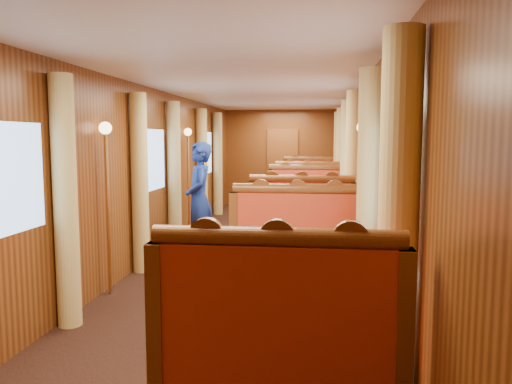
% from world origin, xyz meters
% --- Properties ---
extents(floor, '(3.00, 12.00, 0.01)m').
position_xyz_m(floor, '(0.00, 0.00, 0.00)').
color(floor, black).
rests_on(floor, ground).
extents(ceiling, '(3.00, 12.00, 0.01)m').
position_xyz_m(ceiling, '(0.00, 0.00, 2.50)').
color(ceiling, silver).
rests_on(ceiling, wall_left).
extents(wall_far, '(3.00, 0.01, 2.50)m').
position_xyz_m(wall_far, '(0.00, 6.00, 1.25)').
color(wall_far, brown).
rests_on(wall_far, floor).
extents(wall_left, '(0.01, 12.00, 2.50)m').
position_xyz_m(wall_left, '(-1.50, 0.00, 1.25)').
color(wall_left, brown).
rests_on(wall_left, floor).
extents(wall_right, '(0.01, 12.00, 2.50)m').
position_xyz_m(wall_right, '(1.50, 0.00, 1.25)').
color(wall_right, brown).
rests_on(wall_right, floor).
extents(doorway_far, '(0.80, 0.04, 2.00)m').
position_xyz_m(doorway_far, '(0.00, 5.97, 1.00)').
color(doorway_far, brown).
rests_on(doorway_far, floor).
extents(table_near, '(1.05, 0.72, 0.75)m').
position_xyz_m(table_near, '(0.75, -3.50, 0.38)').
color(table_near, white).
rests_on(table_near, floor).
extents(banquette_near_aft, '(1.30, 0.55, 1.34)m').
position_xyz_m(banquette_near_aft, '(0.75, -2.49, 0.42)').
color(banquette_near_aft, '#B11513').
rests_on(banquette_near_aft, floor).
extents(table_mid, '(1.05, 0.72, 0.75)m').
position_xyz_m(table_mid, '(0.75, 0.00, 0.38)').
color(table_mid, white).
rests_on(table_mid, floor).
extents(banquette_mid_fwd, '(1.30, 0.55, 1.34)m').
position_xyz_m(banquette_mid_fwd, '(0.75, -1.01, 0.42)').
color(banquette_mid_fwd, '#B11513').
rests_on(banquette_mid_fwd, floor).
extents(banquette_mid_aft, '(1.30, 0.55, 1.34)m').
position_xyz_m(banquette_mid_aft, '(0.75, 1.01, 0.42)').
color(banquette_mid_aft, '#B11513').
rests_on(banquette_mid_aft, floor).
extents(table_far, '(1.05, 0.72, 0.75)m').
position_xyz_m(table_far, '(0.75, 3.50, 0.38)').
color(table_far, white).
rests_on(table_far, floor).
extents(banquette_far_fwd, '(1.30, 0.55, 1.34)m').
position_xyz_m(banquette_far_fwd, '(0.75, 2.49, 0.42)').
color(banquette_far_fwd, '#B11513').
rests_on(banquette_far_fwd, floor).
extents(banquette_far_aft, '(1.30, 0.55, 1.34)m').
position_xyz_m(banquette_far_aft, '(0.75, 4.51, 0.42)').
color(banquette_far_aft, '#B11513').
rests_on(banquette_far_aft, floor).
extents(tea_tray, '(0.37, 0.31, 0.01)m').
position_xyz_m(tea_tray, '(0.69, -3.55, 0.76)').
color(tea_tray, silver).
rests_on(tea_tray, table_near).
extents(teapot_left, '(0.21, 0.18, 0.15)m').
position_xyz_m(teapot_left, '(0.61, -3.57, 0.83)').
color(teapot_left, silver).
rests_on(teapot_left, tea_tray).
extents(teapot_right, '(0.16, 0.13, 0.11)m').
position_xyz_m(teapot_right, '(0.69, -3.64, 0.81)').
color(teapot_right, silver).
rests_on(teapot_right, tea_tray).
extents(teapot_back, '(0.18, 0.15, 0.13)m').
position_xyz_m(teapot_back, '(0.62, -3.41, 0.81)').
color(teapot_back, silver).
rests_on(teapot_back, tea_tray).
extents(fruit_plate, '(0.21, 0.21, 0.05)m').
position_xyz_m(fruit_plate, '(1.05, -3.58, 0.77)').
color(fruit_plate, white).
rests_on(fruit_plate, table_near).
extents(cup_inboard, '(0.08, 0.08, 0.26)m').
position_xyz_m(cup_inboard, '(0.40, -3.36, 0.86)').
color(cup_inboard, white).
rests_on(cup_inboard, table_near).
extents(cup_outboard, '(0.08, 0.08, 0.26)m').
position_xyz_m(cup_outboard, '(0.46, -3.29, 0.86)').
color(cup_outboard, white).
rests_on(cup_outboard, table_near).
extents(rose_vase_mid, '(0.06, 0.06, 0.36)m').
position_xyz_m(rose_vase_mid, '(0.74, -0.02, 0.93)').
color(rose_vase_mid, silver).
rests_on(rose_vase_mid, table_mid).
extents(rose_vase_far, '(0.06, 0.06, 0.36)m').
position_xyz_m(rose_vase_far, '(0.72, 3.47, 0.93)').
color(rose_vase_far, silver).
rests_on(rose_vase_far, table_far).
extents(window_left_near, '(0.01, 1.20, 0.90)m').
position_xyz_m(window_left_near, '(-1.49, -3.50, 1.45)').
color(window_left_near, '#84ADE0').
rests_on(window_left_near, wall_left).
extents(curtain_left_near_b, '(0.22, 0.22, 2.35)m').
position_xyz_m(curtain_left_near_b, '(-1.38, -2.72, 1.18)').
color(curtain_left_near_b, '#E0C672').
rests_on(curtain_left_near_b, floor).
extents(window_right_near, '(0.01, 1.20, 0.90)m').
position_xyz_m(window_right_near, '(1.49, -3.50, 1.45)').
color(window_right_near, '#84ADE0').
rests_on(window_right_near, wall_right).
extents(curtain_right_near_a, '(0.22, 0.22, 2.35)m').
position_xyz_m(curtain_right_near_a, '(1.38, -4.28, 1.18)').
color(curtain_right_near_a, '#E0C672').
rests_on(curtain_right_near_a, floor).
extents(curtain_right_near_b, '(0.22, 0.22, 2.35)m').
position_xyz_m(curtain_right_near_b, '(1.38, -2.72, 1.18)').
color(curtain_right_near_b, '#E0C672').
rests_on(curtain_right_near_b, floor).
extents(window_left_mid, '(0.01, 1.20, 0.90)m').
position_xyz_m(window_left_mid, '(-1.49, 0.00, 1.45)').
color(window_left_mid, '#84ADE0').
rests_on(window_left_mid, wall_left).
extents(curtain_left_mid_a, '(0.22, 0.22, 2.35)m').
position_xyz_m(curtain_left_mid_a, '(-1.38, -0.78, 1.18)').
color(curtain_left_mid_a, '#E0C672').
rests_on(curtain_left_mid_a, floor).
extents(curtain_left_mid_b, '(0.22, 0.22, 2.35)m').
position_xyz_m(curtain_left_mid_b, '(-1.38, 0.78, 1.18)').
color(curtain_left_mid_b, '#E0C672').
rests_on(curtain_left_mid_b, floor).
extents(window_right_mid, '(0.01, 1.20, 0.90)m').
position_xyz_m(window_right_mid, '(1.49, 0.00, 1.45)').
color(window_right_mid, '#84ADE0').
rests_on(window_right_mid, wall_right).
extents(curtain_right_mid_a, '(0.22, 0.22, 2.35)m').
position_xyz_m(curtain_right_mid_a, '(1.38, -0.78, 1.18)').
color(curtain_right_mid_a, '#E0C672').
rests_on(curtain_right_mid_a, floor).
extents(curtain_right_mid_b, '(0.22, 0.22, 2.35)m').
position_xyz_m(curtain_right_mid_b, '(1.38, 0.78, 1.18)').
color(curtain_right_mid_b, '#E0C672').
rests_on(curtain_right_mid_b, floor).
extents(window_left_far, '(0.01, 1.20, 0.90)m').
position_xyz_m(window_left_far, '(-1.49, 3.50, 1.45)').
color(window_left_far, '#84ADE0').
rests_on(window_left_far, wall_left).
extents(curtain_left_far_a, '(0.22, 0.22, 2.35)m').
position_xyz_m(curtain_left_far_a, '(-1.38, 2.72, 1.18)').
color(curtain_left_far_a, '#E0C672').
rests_on(curtain_left_far_a, floor).
extents(curtain_left_far_b, '(0.22, 0.22, 2.35)m').
position_xyz_m(curtain_left_far_b, '(-1.38, 4.28, 1.18)').
color(curtain_left_far_b, '#E0C672').
rests_on(curtain_left_far_b, floor).
extents(window_right_far, '(0.01, 1.20, 0.90)m').
position_xyz_m(window_right_far, '(1.49, 3.50, 1.45)').
color(window_right_far, '#84ADE0').
rests_on(window_right_far, wall_right).
extents(curtain_right_far_a, '(0.22, 0.22, 2.35)m').
position_xyz_m(curtain_right_far_a, '(1.38, 2.72, 1.18)').
color(curtain_right_far_a, '#E0C672').
rests_on(curtain_right_far_a, floor).
extents(curtain_right_far_b, '(0.22, 0.22, 2.35)m').
position_xyz_m(curtain_right_far_b, '(1.38, 4.28, 1.18)').
color(curtain_right_far_b, '#E0C672').
rests_on(curtain_right_far_b, floor).
extents(sconce_left_fore, '(0.14, 0.14, 1.95)m').
position_xyz_m(sconce_left_fore, '(-1.40, -1.75, 1.38)').
color(sconce_left_fore, '#BF8C3F').
rests_on(sconce_left_fore, floor).
extents(sconce_right_fore, '(0.14, 0.14, 1.95)m').
position_xyz_m(sconce_right_fore, '(1.40, -1.75, 1.38)').
color(sconce_right_fore, '#BF8C3F').
rests_on(sconce_right_fore, floor).
extents(sconce_left_aft, '(0.14, 0.14, 1.95)m').
position_xyz_m(sconce_left_aft, '(-1.40, 1.75, 1.38)').
color(sconce_left_aft, '#BF8C3F').
rests_on(sconce_left_aft, floor).
extents(sconce_right_aft, '(0.14, 0.14, 1.95)m').
position_xyz_m(sconce_right_aft, '(1.40, 1.75, 1.38)').
color(sconce_right_aft, '#BF8C3F').
rests_on(sconce_right_aft, floor).
extents(steward, '(0.59, 0.72, 1.71)m').
position_xyz_m(steward, '(-0.82, 0.18, 0.86)').
color(steward, navy).
rests_on(steward, floor).
extents(passenger, '(0.40, 0.44, 0.76)m').
position_xyz_m(passenger, '(0.75, 0.74, 0.74)').
color(passenger, beige).
rests_on(passenger, banquette_mid_aft).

